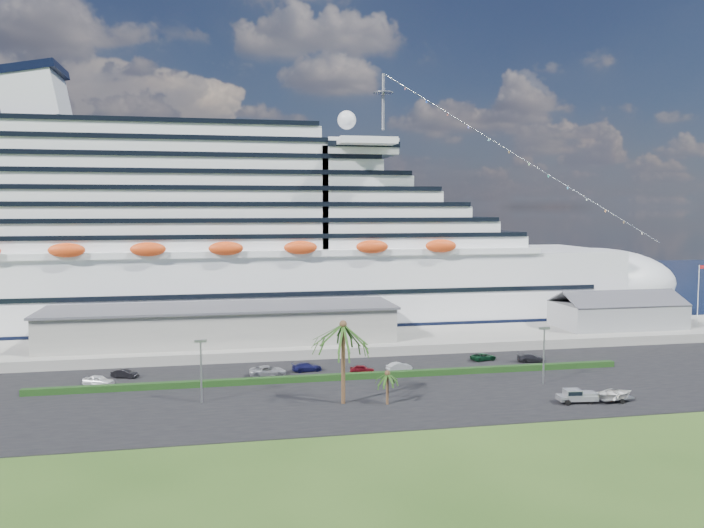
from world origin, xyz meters
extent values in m
plane|color=#284717|center=(0.00, 0.00, 0.00)|extent=(420.00, 420.00, 0.00)
cube|color=black|center=(0.00, 11.00, 0.06)|extent=(140.00, 38.00, 0.12)
cube|color=gray|center=(0.00, 40.00, 0.90)|extent=(240.00, 20.00, 1.80)
cube|color=black|center=(0.00, 130.00, 0.01)|extent=(420.00, 160.00, 0.02)
cube|color=silver|center=(-20.00, 64.00, 8.00)|extent=(160.00, 30.00, 16.00)
ellipsoid|color=silver|center=(60.00, 64.00, 8.00)|extent=(40.00, 30.00, 16.00)
cube|color=black|center=(-20.00, 64.00, 1.20)|extent=(164.00, 30.60, 2.40)
cube|color=silver|center=(-32.00, 64.00, 29.60)|extent=(128.00, 26.00, 24.80)
cube|color=silver|center=(2.80, 64.00, 37.40)|extent=(14.00, 38.00, 3.20)
cube|color=silver|center=(-60.00, 64.00, 47.00)|extent=(11.58, 14.00, 11.58)
cylinder|color=gray|center=(10.00, 64.00, 48.00)|extent=(0.70, 0.70, 12.00)
ellipsoid|color=#E94615|center=(-24.00, 48.20, 17.80)|extent=(90.00, 2.40, 2.60)
ellipsoid|color=#E94615|center=(-24.00, 79.80, 17.80)|extent=(90.00, 2.40, 2.60)
cube|color=black|center=(-20.00, 64.00, 8.80)|extent=(144.00, 30.40, 0.90)
cube|color=gray|center=(-25.00, 40.00, 4.80)|extent=(60.00, 14.00, 6.00)
cube|color=#4C4C54|center=(-25.00, 40.00, 7.90)|extent=(61.00, 15.00, 0.40)
cube|color=gray|center=(52.00, 40.00, 4.20)|extent=(24.00, 12.00, 4.80)
cube|color=#4C4C54|center=(52.00, 37.00, 7.80)|extent=(24.00, 6.31, 2.74)
cube|color=#4C4C54|center=(52.00, 43.00, 7.80)|extent=(24.00, 6.31, 2.74)
cylinder|color=silver|center=(70.00, 40.00, 7.80)|extent=(0.16, 0.16, 12.00)
cube|color=red|center=(70.50, 40.00, 13.40)|extent=(1.00, 0.04, 0.70)
cube|color=black|center=(-8.00, 16.00, 0.57)|extent=(88.00, 1.10, 0.90)
cylinder|color=gray|center=(-28.00, 8.00, 4.12)|extent=(0.24, 0.24, 8.00)
cube|color=gray|center=(-28.00, 8.00, 8.22)|extent=(1.60, 0.35, 0.35)
cylinder|color=gray|center=(20.00, 8.00, 4.12)|extent=(0.24, 0.24, 8.00)
cube|color=gray|center=(20.00, 8.00, 8.22)|extent=(1.60, 0.35, 0.35)
cylinder|color=#47301E|center=(-10.00, 4.00, 5.25)|extent=(0.54, 0.54, 10.50)
sphere|color=#47301E|center=(-10.00, 4.00, 10.50)|extent=(0.98, 0.98, 0.98)
cylinder|color=#47301E|center=(-4.50, 2.50, 2.10)|extent=(0.35, 0.35, 4.20)
sphere|color=#47301E|center=(-4.50, 2.50, 4.20)|extent=(0.73, 0.73, 0.73)
imported|color=white|center=(-42.53, 19.44, 0.88)|extent=(4.79, 3.35, 1.51)
imported|color=black|center=(-39.50, 23.54, 0.76)|extent=(4.12, 2.71, 1.28)
imported|color=#9D9EA6|center=(-18.48, 20.42, 0.89)|extent=(5.54, 2.60, 1.53)
imported|color=#141548|center=(-12.32, 22.23, 0.79)|extent=(4.84, 2.44, 1.35)
imported|color=maroon|center=(-4.20, 19.31, 0.76)|extent=(4.05, 2.49, 1.29)
imported|color=#B3B7BB|center=(1.77, 19.72, 0.78)|extent=(4.19, 2.27, 1.31)
imported|color=#0C311B|center=(17.41, 24.05, 0.73)|extent=(4.73, 2.97, 1.22)
imported|color=black|center=(24.61, 21.32, 0.79)|extent=(4.85, 2.68, 1.33)
cylinder|color=black|center=(18.06, -2.60, 0.50)|extent=(0.77, 0.34, 0.75)
cylinder|color=black|center=(18.06, -0.82, 0.50)|extent=(0.77, 0.34, 0.75)
cylinder|color=black|center=(21.34, -2.60, 0.50)|extent=(0.77, 0.34, 0.75)
cylinder|color=black|center=(21.34, -0.82, 0.50)|extent=(0.77, 0.34, 0.75)
cube|color=#A9ABB0|center=(19.84, -1.71, 0.82)|extent=(5.24, 2.41, 0.66)
cube|color=#A9ABB0|center=(21.20, -1.71, 1.20)|extent=(2.44, 2.06, 0.52)
cube|color=#A9ABB0|center=(19.19, -1.71, 1.48)|extent=(2.24, 2.00, 0.89)
cube|color=black|center=(19.19, -1.71, 1.57)|extent=(2.06, 2.02, 0.52)
cube|color=#A9ABB0|center=(17.69, -1.71, 1.01)|extent=(1.03, 1.86, 0.33)
cube|color=gray|center=(24.89, -2.40, 0.69)|extent=(4.98, 2.40, 0.12)
cylinder|color=gray|center=(22.70, -2.40, 0.69)|extent=(2.28, 0.39, 0.08)
cylinder|color=black|center=(25.30, -3.33, 0.45)|extent=(0.69, 0.32, 0.67)
cylinder|color=black|center=(25.30, -1.46, 0.45)|extent=(0.69, 0.32, 0.67)
imported|color=silver|center=(24.89, -2.40, 1.30)|extent=(5.73, 4.44, 1.09)
camera|label=1|loc=(-25.93, -81.46, 25.47)|focal=35.00mm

